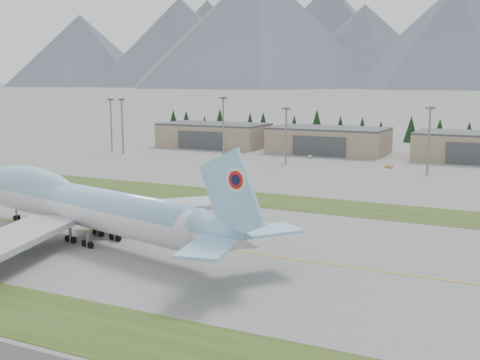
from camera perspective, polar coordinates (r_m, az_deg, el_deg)
The scene contains 11 objects.
ground at distance 116.37m, azimuth -7.35°, elevation -5.78°, with size 7000.00×7000.00×0.00m, color slate.
grass_strip_near at distance 88.74m, azimuth -21.20°, elevation -11.27°, with size 400.00×14.00×0.08m, color #2B4B1B.
grass_strip_far at distance 154.88m, azimuth 1.82°, elevation -1.88°, with size 400.00×18.00×0.08m, color #2B4B1B.
taxiway_line_main at distance 116.37m, azimuth -7.35°, elevation -5.78°, with size 400.00×0.40×0.02m, color gold.
boeing_747_freighter at distance 118.51m, azimuth -14.40°, elevation -2.35°, with size 78.47×65.62×20.62m.
hangar_left at distance 278.13m, azimuth -2.48°, elevation 4.29°, with size 48.00×26.60×10.80m.
hangar_center at distance 256.61m, azimuth 8.41°, elevation 3.76°, with size 48.00×26.60×10.80m.
floodlight_masts at distance 221.76m, azimuth 2.91°, elevation 5.62°, with size 185.03×10.70×24.06m.
service_vehicle_a at distance 238.55m, azimuth 6.65°, elevation 2.07°, with size 1.50×3.73×1.27m, color white.
service_vehicle_b at distance 217.09m, azimuth 13.93°, elevation 1.12°, with size 1.13×3.23×1.06m, color gold.
conifer_belt at distance 310.65m, azimuth 16.41°, elevation 4.74°, with size 272.43×15.36×16.16m.
Camera 1 is at (62.14, -93.56, 30.46)m, focal length 45.00 mm.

